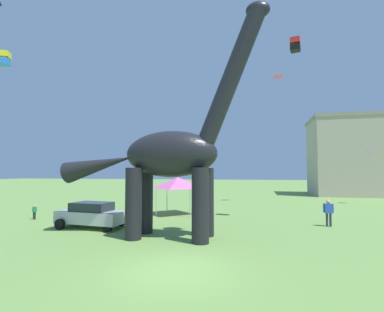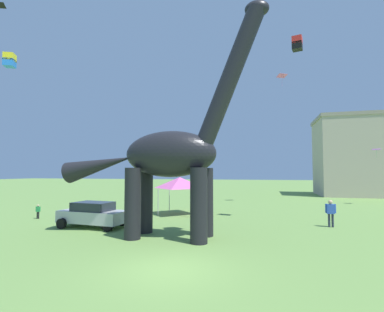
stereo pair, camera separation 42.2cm
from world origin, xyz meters
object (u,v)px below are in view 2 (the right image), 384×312
at_px(dinosaur_sculpture, 169,154).
at_px(kite_mid_right, 297,44).
at_px(kite_near_low, 10,60).
at_px(kite_high_right, 282,76).
at_px(parked_sedan_left, 93,214).
at_px(person_strolling_adult, 38,210).
at_px(festival_canopy_tent, 180,183).
at_px(kite_mid_left, 376,149).
at_px(kite_far_left, 0,5).
at_px(person_photographer, 331,211).

distance_m(dinosaur_sculpture, kite_mid_right, 12.47).
bearing_deg(kite_near_low, kite_high_right, 24.60).
xyz_separation_m(parked_sedan_left, person_strolling_adult, (-5.77, 1.84, -0.18)).
xyz_separation_m(festival_canopy_tent, kite_mid_left, (18.10, 11.09, 3.25)).
height_order(festival_canopy_tent, kite_far_left, kite_far_left).
height_order(person_photographer, kite_high_right, kite_high_right).
bearing_deg(kite_mid_right, kite_mid_left, 54.74).
distance_m(person_strolling_adult, festival_canopy_tent, 10.70).
distance_m(festival_canopy_tent, kite_mid_left, 21.48).
bearing_deg(kite_mid_left, person_strolling_adult, -150.19).
xyz_separation_m(dinosaur_sculpture, person_strolling_adult, (-11.22, 3.26, -3.74)).
xyz_separation_m(parked_sedan_left, kite_mid_left, (21.76, 17.61, 4.99)).
bearing_deg(kite_far_left, person_strolling_adult, 15.73).
xyz_separation_m(parked_sedan_left, kite_high_right, (12.40, 16.41, 13.20)).
bearing_deg(person_photographer, kite_mid_left, -12.85).
bearing_deg(dinosaur_sculpture, festival_canopy_tent, 82.93).
relative_size(parked_sedan_left, kite_mid_left, 4.41).
bearing_deg(kite_mid_left, kite_far_left, -151.51).
xyz_separation_m(person_photographer, kite_near_low, (-26.73, 1.37, 12.76)).
bearing_deg(kite_far_left, dinosaur_sculpture, -9.29).
bearing_deg(dinosaur_sculpture, person_photographer, 10.13).
xyz_separation_m(kite_far_left, kite_high_right, (21.37, 15.47, -2.11)).
bearing_deg(kite_mid_right, parked_sedan_left, -159.31).
bearing_deg(person_strolling_adult, dinosaur_sculpture, -17.82).
height_order(kite_mid_right, kite_near_low, kite_near_low).
xyz_separation_m(person_strolling_adult, person_photographer, (20.09, 1.84, 0.39)).
xyz_separation_m(dinosaur_sculpture, kite_mid_right, (7.25, 6.22, 8.01)).
xyz_separation_m(kite_mid_right, kite_high_right, (-0.31, 11.61, 1.63)).
xyz_separation_m(kite_mid_left, kite_high_right, (-9.36, -1.21, 8.21)).
bearing_deg(person_strolling_adult, kite_high_right, 37.09).
bearing_deg(kite_mid_left, kite_high_right, -172.65).
bearing_deg(kite_mid_left, parked_sedan_left, -141.02).
relative_size(festival_canopy_tent, kite_far_left, 3.88).
distance_m(person_strolling_adult, person_photographer, 20.18).
distance_m(person_strolling_adult, kite_far_left, 15.83).
bearing_deg(kite_near_low, person_strolling_adult, -25.85).
relative_size(kite_mid_right, kite_near_low, 0.75).
xyz_separation_m(kite_mid_right, kite_far_left, (-21.67, -3.86, 3.74)).
bearing_deg(person_strolling_adult, kite_mid_left, 28.18).
height_order(dinosaur_sculpture, parked_sedan_left, dinosaur_sculpture).
xyz_separation_m(kite_mid_left, kite_near_low, (-34.17, -12.56, 7.98)).
xyz_separation_m(parked_sedan_left, kite_near_low, (-12.41, 5.05, 12.97)).
height_order(kite_far_left, kite_near_low, kite_far_left).
relative_size(dinosaur_sculpture, kite_near_low, 9.78).
height_order(festival_canopy_tent, kite_mid_right, kite_mid_right).
height_order(dinosaur_sculpture, kite_far_left, kite_far_left).
relative_size(festival_canopy_tent, kite_mid_right, 3.39).
height_order(dinosaur_sculpture, kite_mid_left, dinosaur_sculpture).
relative_size(person_strolling_adult, kite_mid_left, 1.05).
bearing_deg(dinosaur_sculpture, kite_high_right, 48.92).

